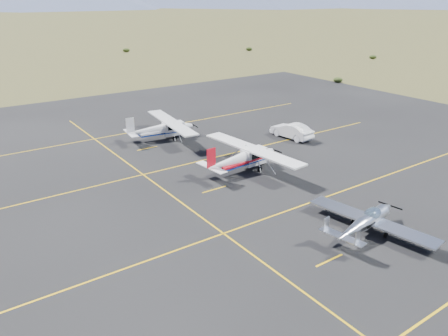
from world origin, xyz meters
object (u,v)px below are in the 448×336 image
object	(u,v)px
aircraft_cessna	(243,157)
sedan	(292,131)
aircraft_low_wing	(367,221)
aircraft_plain	(162,128)

from	to	relation	value
aircraft_cessna	sedan	size ratio (longest dim) A/B	2.30
aircraft_cessna	aircraft_low_wing	bearing A→B (deg)	-94.71
aircraft_cessna	aircraft_plain	xyz separation A→B (m)	(-1.45, 10.97, -0.04)
aircraft_low_wing	aircraft_cessna	size ratio (longest dim) A/B	0.78
aircraft_low_wing	aircraft_plain	size ratio (longest dim) A/B	0.80
aircraft_low_wing	aircraft_cessna	xyz separation A→B (m)	(-0.02, 11.92, 0.32)
aircraft_low_wing	sedan	world-z (taller)	aircraft_low_wing
aircraft_low_wing	sedan	distance (m)	18.44
aircraft_cessna	sedan	distance (m)	10.01
aircraft_plain	sedan	distance (m)	12.59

